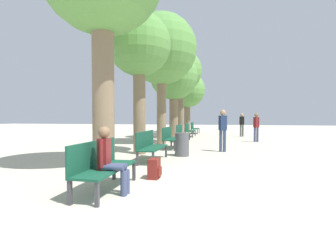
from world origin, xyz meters
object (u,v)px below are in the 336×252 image
(bench_row_1, at_px, (150,144))
(bench_row_4, at_px, (189,129))
(pedestrian_mid, at_px, (223,128))
(pedestrian_far, at_px, (256,125))
(bench_row_3, at_px, (182,132))
(tree_row_1, at_px, (139,47))
(tree_row_2, at_px, (161,50))
(bench_row_2, at_px, (170,136))
(tree_row_4, at_px, (181,72))
(trash_bin, at_px, (182,144))
(person_seated, at_px, (110,158))
(bench_row_5, at_px, (194,127))
(tree_row_5, at_px, (187,91))
(pedestrian_near, at_px, (242,123))
(bench_row_0, at_px, (101,163))
(backpack, at_px, (154,169))
(tree_row_3, at_px, (174,77))

(bench_row_1, height_order, bench_row_4, same)
(pedestrian_mid, distance_m, pedestrian_far, 4.72)
(bench_row_3, relative_size, bench_row_4, 1.00)
(tree_row_1, xyz_separation_m, tree_row_2, (0.00, 3.60, 0.80))
(bench_row_2, bearing_deg, tree_row_4, 95.49)
(bench_row_2, relative_size, bench_row_3, 1.00)
(bench_row_4, xyz_separation_m, trash_bin, (0.83, -8.74, -0.11))
(person_seated, bearing_deg, bench_row_5, 90.85)
(tree_row_5, bearing_deg, pedestrian_far, -59.42)
(bench_row_5, relative_size, tree_row_4, 0.28)
(tree_row_2, height_order, pedestrian_far, tree_row_2)
(pedestrian_far, bearing_deg, pedestrian_near, 97.01)
(bench_row_0, distance_m, pedestrian_near, 14.55)
(tree_row_2, xyz_separation_m, trash_bin, (1.62, -3.84, -4.29))
(backpack, bearing_deg, tree_row_2, 101.81)
(bench_row_3, bearing_deg, pedestrian_mid, -61.11)
(bench_row_1, relative_size, pedestrian_far, 1.15)
(tree_row_4, height_order, pedestrian_mid, tree_row_4)
(person_seated, height_order, pedestrian_mid, pedestrian_mid)
(tree_row_3, bearing_deg, tree_row_2, -90.00)
(bench_row_2, height_order, trash_bin, bench_row_2)
(bench_row_1, bearing_deg, tree_row_3, 95.30)
(pedestrian_near, bearing_deg, pedestrian_mid, -99.11)
(bench_row_0, distance_m, tree_row_2, 9.37)
(bench_row_0, xyz_separation_m, person_seated, (0.25, -0.17, 0.13))
(tree_row_2, relative_size, tree_row_5, 1.24)
(bench_row_1, bearing_deg, bench_row_4, 90.00)
(tree_row_3, distance_m, pedestrian_far, 5.84)
(bench_row_0, height_order, pedestrian_far, pedestrian_far)
(bench_row_1, relative_size, backpack, 4.09)
(pedestrian_mid, bearing_deg, bench_row_2, 162.09)
(bench_row_1, xyz_separation_m, bench_row_4, (0.00, 9.94, 0.00))
(bench_row_0, height_order, bench_row_1, same)
(bench_row_4, relative_size, tree_row_1, 0.35)
(bench_row_4, bearing_deg, pedestrian_far, -36.62)
(bench_row_4, bearing_deg, tree_row_2, -99.12)
(bench_row_2, bearing_deg, bench_row_1, -90.00)
(bench_row_1, relative_size, pedestrian_mid, 1.09)
(bench_row_1, height_order, trash_bin, bench_row_1)
(tree_row_3, xyz_separation_m, pedestrian_near, (4.33, 2.31, -2.94))
(tree_row_4, height_order, person_seated, tree_row_4)
(bench_row_2, xyz_separation_m, backpack, (0.73, -5.51, -0.30))
(tree_row_5, bearing_deg, pedestrian_mid, -76.44)
(bench_row_4, height_order, pedestrian_far, pedestrian_far)
(tree_row_2, relative_size, person_seated, 5.41)
(person_seated, distance_m, pedestrian_mid, 6.40)
(tree_row_2, distance_m, tree_row_4, 6.45)
(tree_row_4, bearing_deg, tree_row_3, -90.00)
(tree_row_5, distance_m, trash_bin, 14.35)
(bench_row_5, bearing_deg, tree_row_4, -114.09)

